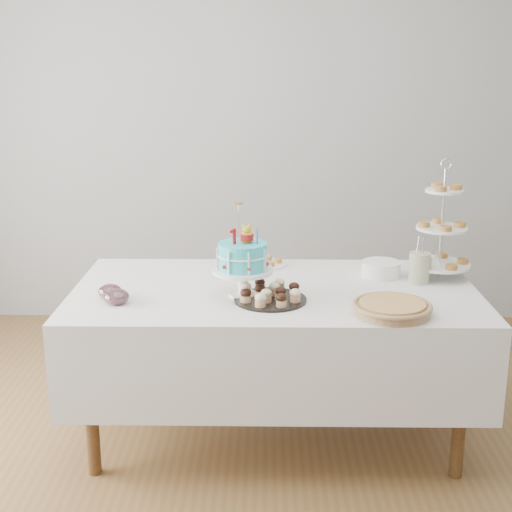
{
  "coord_description": "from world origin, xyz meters",
  "views": [
    {
      "loc": [
        -0.04,
        -2.93,
        1.83
      ],
      "look_at": [
        -0.09,
        0.3,
        0.93
      ],
      "focal_mm": 50.0,
      "sensor_mm": 36.0,
      "label": 1
    }
  ],
  "objects_px": {
    "cupcake_tray": "(270,293)",
    "plate_stack": "(381,269)",
    "pie": "(392,308)",
    "jam_bowl_a": "(110,291)",
    "pastry_plate": "(266,262)",
    "birthday_cake": "(243,272)",
    "jam_bowl_b": "(117,297)",
    "table": "(274,333)",
    "tiered_stand": "(442,229)",
    "utensil_pitcher": "(420,266)"
  },
  "relations": [
    {
      "from": "table",
      "to": "jam_bowl_a",
      "type": "relative_size",
      "value": 17.69
    },
    {
      "from": "table",
      "to": "utensil_pitcher",
      "type": "bearing_deg",
      "value": 8.37
    },
    {
      "from": "cupcake_tray",
      "to": "pastry_plate",
      "type": "xyz_separation_m",
      "value": [
        -0.02,
        0.58,
        -0.02
      ]
    },
    {
      "from": "plate_stack",
      "to": "table",
      "type": "bearing_deg",
      "value": -158.7
    },
    {
      "from": "birthday_cake",
      "to": "jam_bowl_a",
      "type": "height_order",
      "value": "birthday_cake"
    },
    {
      "from": "birthday_cake",
      "to": "table",
      "type": "bearing_deg",
      "value": 22.73
    },
    {
      "from": "pastry_plate",
      "to": "jam_bowl_a",
      "type": "bearing_deg",
      "value": -142.43
    },
    {
      "from": "birthday_cake",
      "to": "jam_bowl_a",
      "type": "relative_size",
      "value": 4.0
    },
    {
      "from": "table",
      "to": "tiered_stand",
      "type": "bearing_deg",
      "value": 13.58
    },
    {
      "from": "tiered_stand",
      "to": "pastry_plate",
      "type": "height_order",
      "value": "tiered_stand"
    },
    {
      "from": "birthday_cake",
      "to": "pastry_plate",
      "type": "xyz_separation_m",
      "value": [
        0.1,
        0.52,
        -0.1
      ]
    },
    {
      "from": "table",
      "to": "plate_stack",
      "type": "xyz_separation_m",
      "value": [
        0.54,
        0.21,
        0.27
      ]
    },
    {
      "from": "cupcake_tray",
      "to": "utensil_pitcher",
      "type": "bearing_deg",
      "value": 21.17
    },
    {
      "from": "pie",
      "to": "utensil_pitcher",
      "type": "xyz_separation_m",
      "value": [
        0.21,
        0.46,
        0.05
      ]
    },
    {
      "from": "birthday_cake",
      "to": "jam_bowl_a",
      "type": "bearing_deg",
      "value": 167.3
    },
    {
      "from": "pie",
      "to": "tiered_stand",
      "type": "height_order",
      "value": "tiered_stand"
    },
    {
      "from": "pastry_plate",
      "to": "utensil_pitcher",
      "type": "height_order",
      "value": "utensil_pitcher"
    },
    {
      "from": "jam_bowl_b",
      "to": "utensil_pitcher",
      "type": "height_order",
      "value": "utensil_pitcher"
    },
    {
      "from": "birthday_cake",
      "to": "tiered_stand",
      "type": "relative_size",
      "value": 0.73
    },
    {
      "from": "tiered_stand",
      "to": "utensil_pitcher",
      "type": "xyz_separation_m",
      "value": [
        -0.12,
        -0.1,
        -0.17
      ]
    },
    {
      "from": "plate_stack",
      "to": "pie",
      "type": "bearing_deg",
      "value": -94.0
    },
    {
      "from": "cupcake_tray",
      "to": "pie",
      "type": "bearing_deg",
      "value": -18.38
    },
    {
      "from": "pastry_plate",
      "to": "jam_bowl_b",
      "type": "relative_size",
      "value": 1.97
    },
    {
      "from": "cupcake_tray",
      "to": "utensil_pitcher",
      "type": "height_order",
      "value": "utensil_pitcher"
    },
    {
      "from": "cupcake_tray",
      "to": "jam_bowl_a",
      "type": "distance_m",
      "value": 0.73
    },
    {
      "from": "table",
      "to": "pie",
      "type": "xyz_separation_m",
      "value": [
        0.5,
        -0.35,
        0.26
      ]
    },
    {
      "from": "birthday_cake",
      "to": "tiered_stand",
      "type": "height_order",
      "value": "tiered_stand"
    },
    {
      "from": "pie",
      "to": "plate_stack",
      "type": "bearing_deg",
      "value": 86.0
    },
    {
      "from": "pie",
      "to": "utensil_pitcher",
      "type": "bearing_deg",
      "value": 65.38
    },
    {
      "from": "jam_bowl_a",
      "to": "jam_bowl_b",
      "type": "xyz_separation_m",
      "value": [
        0.05,
        -0.08,
        0.0
      ]
    },
    {
      "from": "pastry_plate",
      "to": "plate_stack",
      "type": "bearing_deg",
      "value": -18.2
    },
    {
      "from": "cupcake_tray",
      "to": "plate_stack",
      "type": "bearing_deg",
      "value": 34.72
    },
    {
      "from": "jam_bowl_a",
      "to": "pastry_plate",
      "type": "bearing_deg",
      "value": 37.57
    },
    {
      "from": "cupcake_tray",
      "to": "jam_bowl_a",
      "type": "relative_size",
      "value": 3.05
    },
    {
      "from": "table",
      "to": "utensil_pitcher",
      "type": "height_order",
      "value": "utensil_pitcher"
    },
    {
      "from": "tiered_stand",
      "to": "jam_bowl_a",
      "type": "relative_size",
      "value": 5.49
    },
    {
      "from": "cupcake_tray",
      "to": "pie",
      "type": "height_order",
      "value": "cupcake_tray"
    },
    {
      "from": "table",
      "to": "utensil_pitcher",
      "type": "relative_size",
      "value": 8.35
    },
    {
      "from": "pie",
      "to": "tiered_stand",
      "type": "distance_m",
      "value": 0.68
    },
    {
      "from": "birthday_cake",
      "to": "plate_stack",
      "type": "xyz_separation_m",
      "value": [
        0.69,
        0.33,
        -0.08
      ]
    },
    {
      "from": "birthday_cake",
      "to": "cupcake_tray",
      "type": "bearing_deg",
      "value": -41.36
    },
    {
      "from": "pastry_plate",
      "to": "jam_bowl_a",
      "type": "relative_size",
      "value": 2.08
    },
    {
      "from": "plate_stack",
      "to": "utensil_pitcher",
      "type": "bearing_deg",
      "value": -31.89
    },
    {
      "from": "cupcake_tray",
      "to": "pastry_plate",
      "type": "distance_m",
      "value": 0.58
    },
    {
      "from": "pie",
      "to": "jam_bowl_a",
      "type": "height_order",
      "value": "jam_bowl_a"
    },
    {
      "from": "cupcake_tray",
      "to": "pie",
      "type": "xyz_separation_m",
      "value": [
        0.52,
        -0.17,
        -0.01
      ]
    },
    {
      "from": "cupcake_tray",
      "to": "pastry_plate",
      "type": "relative_size",
      "value": 1.47
    },
    {
      "from": "cupcake_tray",
      "to": "table",
      "type": "bearing_deg",
      "value": 82.69
    },
    {
      "from": "table",
      "to": "utensil_pitcher",
      "type": "distance_m",
      "value": 0.78
    },
    {
      "from": "table",
      "to": "cupcake_tray",
      "type": "distance_m",
      "value": 0.32
    }
  ]
}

